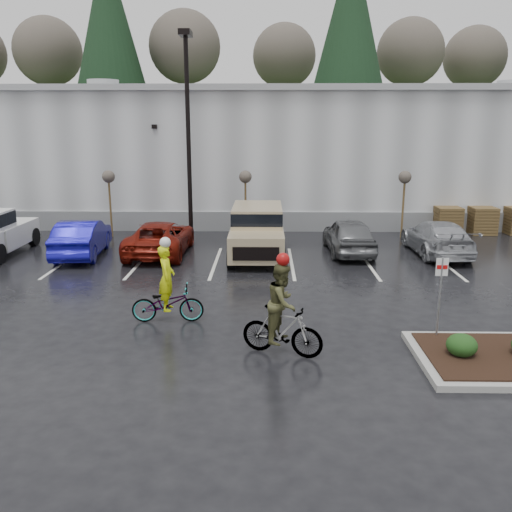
{
  "coord_description": "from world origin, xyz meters",
  "views": [
    {
      "loc": [
        -0.51,
        -12.66,
        5.37
      ],
      "look_at": [
        -0.82,
        3.88,
        1.3
      ],
      "focal_mm": 38.0,
      "sensor_mm": 36.0,
      "label": 1
    }
  ],
  "objects_px": {
    "pallet_stack_a": "(448,220)",
    "car_grey": "(349,236)",
    "pallet_stack_b": "(482,220)",
    "sapling_mid": "(245,180)",
    "suv_tan": "(257,233)",
    "car_blue": "(82,238)",
    "cyclist_hivis": "(167,296)",
    "fire_lane_sign": "(440,288)",
    "car_far_silver": "(437,238)",
    "lamppost": "(188,116)",
    "sapling_east": "(405,181)",
    "cyclist_olive": "(282,319)",
    "car_red": "(160,238)",
    "sapling_west": "(109,180)"
  },
  "relations": [
    {
      "from": "pallet_stack_a",
      "to": "car_grey",
      "type": "xyz_separation_m",
      "value": [
        -5.51,
        -4.24,
        0.08
      ]
    },
    {
      "from": "pallet_stack_b",
      "to": "sapling_mid",
      "type": "bearing_deg",
      "value": -175.11
    },
    {
      "from": "suv_tan",
      "to": "car_blue",
      "type": "bearing_deg",
      "value": 179.0
    },
    {
      "from": "car_grey",
      "to": "cyclist_hivis",
      "type": "height_order",
      "value": "cyclist_hivis"
    },
    {
      "from": "fire_lane_sign",
      "to": "car_far_silver",
      "type": "height_order",
      "value": "fire_lane_sign"
    },
    {
      "from": "lamppost",
      "to": "car_blue",
      "type": "bearing_deg",
      "value": -144.81
    },
    {
      "from": "sapling_mid",
      "to": "car_blue",
      "type": "bearing_deg",
      "value": -149.46
    },
    {
      "from": "fire_lane_sign",
      "to": "cyclist_hivis",
      "type": "xyz_separation_m",
      "value": [
        -7.02,
        1.3,
        -0.67
      ]
    },
    {
      "from": "lamppost",
      "to": "fire_lane_sign",
      "type": "bearing_deg",
      "value": -56.54
    },
    {
      "from": "lamppost",
      "to": "pallet_stack_a",
      "type": "bearing_deg",
      "value": 9.09
    },
    {
      "from": "sapling_east",
      "to": "cyclist_olive",
      "type": "distance_m",
      "value": 15.08
    },
    {
      "from": "sapling_mid",
      "to": "fire_lane_sign",
      "type": "bearing_deg",
      "value": -67.51
    },
    {
      "from": "sapling_mid",
      "to": "sapling_east",
      "type": "xyz_separation_m",
      "value": [
        7.5,
        0.0,
        0.0
      ]
    },
    {
      "from": "car_blue",
      "to": "car_far_silver",
      "type": "xyz_separation_m",
      "value": [
        14.76,
        0.53,
        -0.04
      ]
    },
    {
      "from": "car_grey",
      "to": "car_red",
      "type": "bearing_deg",
      "value": 0.29
    },
    {
      "from": "cyclist_hivis",
      "to": "sapling_mid",
      "type": "bearing_deg",
      "value": -12.29
    },
    {
      "from": "pallet_stack_a",
      "to": "suv_tan",
      "type": "relative_size",
      "value": 0.26
    },
    {
      "from": "cyclist_olive",
      "to": "cyclist_hivis",
      "type": "bearing_deg",
      "value": 75.17
    },
    {
      "from": "car_red",
      "to": "suv_tan",
      "type": "distance_m",
      "value": 4.12
    },
    {
      "from": "car_far_silver",
      "to": "car_red",
      "type": "bearing_deg",
      "value": -0.53
    },
    {
      "from": "car_grey",
      "to": "cyclist_olive",
      "type": "distance_m",
      "value": 10.88
    },
    {
      "from": "pallet_stack_b",
      "to": "fire_lane_sign",
      "type": "distance_m",
      "value": 15.23
    },
    {
      "from": "pallet_stack_a",
      "to": "suv_tan",
      "type": "bearing_deg",
      "value": -151.77
    },
    {
      "from": "sapling_mid",
      "to": "cyclist_hivis",
      "type": "height_order",
      "value": "sapling_mid"
    },
    {
      "from": "lamppost",
      "to": "sapling_west",
      "type": "xyz_separation_m",
      "value": [
        -4.0,
        1.0,
        -2.96
      ]
    },
    {
      "from": "sapling_east",
      "to": "pallet_stack_b",
      "type": "relative_size",
      "value": 2.37
    },
    {
      "from": "car_grey",
      "to": "car_far_silver",
      "type": "xyz_separation_m",
      "value": [
        3.65,
        -0.15,
        -0.04
      ]
    },
    {
      "from": "sapling_east",
      "to": "car_blue",
      "type": "bearing_deg",
      "value": -164.53
    },
    {
      "from": "lamppost",
      "to": "sapling_west",
      "type": "bearing_deg",
      "value": 165.96
    },
    {
      "from": "lamppost",
      "to": "cyclist_olive",
      "type": "bearing_deg",
      "value": -72.96
    },
    {
      "from": "sapling_west",
      "to": "lamppost",
      "type": "bearing_deg",
      "value": -14.04
    },
    {
      "from": "lamppost",
      "to": "pallet_stack_a",
      "type": "relative_size",
      "value": 6.83
    },
    {
      "from": "lamppost",
      "to": "sapling_mid",
      "type": "bearing_deg",
      "value": 21.8
    },
    {
      "from": "car_blue",
      "to": "car_red",
      "type": "xyz_separation_m",
      "value": [
        3.17,
        0.37,
        -0.06
      ]
    },
    {
      "from": "lamppost",
      "to": "cyclist_olive",
      "type": "relative_size",
      "value": 3.7
    },
    {
      "from": "lamppost",
      "to": "pallet_stack_a",
      "type": "distance_m",
      "value": 13.61
    },
    {
      "from": "car_blue",
      "to": "cyclist_olive",
      "type": "bearing_deg",
      "value": 123.83
    },
    {
      "from": "sapling_west",
      "to": "cyclist_olive",
      "type": "xyz_separation_m",
      "value": [
        7.88,
        -13.66,
        -1.83
      ]
    },
    {
      "from": "car_blue",
      "to": "cyclist_hivis",
      "type": "bearing_deg",
      "value": 117.3
    },
    {
      "from": "car_grey",
      "to": "car_far_silver",
      "type": "height_order",
      "value": "car_grey"
    },
    {
      "from": "car_far_silver",
      "to": "cyclist_hivis",
      "type": "height_order",
      "value": "cyclist_hivis"
    },
    {
      "from": "suv_tan",
      "to": "car_far_silver",
      "type": "height_order",
      "value": "suv_tan"
    },
    {
      "from": "suv_tan",
      "to": "car_far_silver",
      "type": "distance_m",
      "value": 7.55
    },
    {
      "from": "sapling_west",
      "to": "cyclist_hivis",
      "type": "xyz_separation_m",
      "value": [
        4.78,
        -11.5,
        -1.99
      ]
    },
    {
      "from": "sapling_east",
      "to": "suv_tan",
      "type": "xyz_separation_m",
      "value": [
        -6.88,
        -4.03,
        -1.7
      ]
    },
    {
      "from": "sapling_east",
      "to": "fire_lane_sign",
      "type": "relative_size",
      "value": 1.45
    },
    {
      "from": "sapling_west",
      "to": "car_far_silver",
      "type": "relative_size",
      "value": 0.65
    },
    {
      "from": "sapling_west",
      "to": "car_blue",
      "type": "xyz_separation_m",
      "value": [
        -0.13,
        -3.91,
        -1.97
      ]
    },
    {
      "from": "pallet_stack_a",
      "to": "car_blue",
      "type": "bearing_deg",
      "value": -163.55
    },
    {
      "from": "pallet_stack_a",
      "to": "car_red",
      "type": "bearing_deg",
      "value": -161.37
    }
  ]
}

